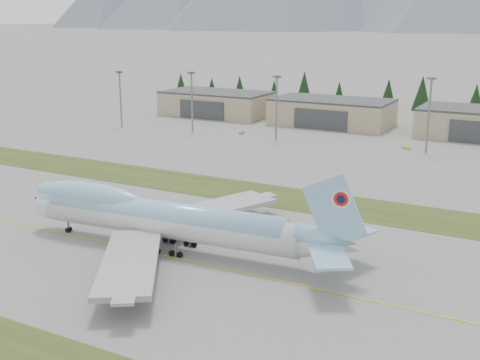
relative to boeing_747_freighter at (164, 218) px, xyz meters
The scene contains 10 objects.
ground 8.09m from the boeing_747_freighter, 144.39° to the right, with size 7000.00×7000.00×0.00m, color slate.
grass_strip_far 42.57m from the boeing_747_freighter, 95.89° to the left, with size 400.00×18.00×0.08m, color #2E4117.
taxiway_line_main 8.09m from the boeing_747_freighter, 144.39° to the right, with size 400.00×0.40×0.02m, color gold.
boeing_747_freighter is the anchor object (origin of this frame).
hangar_left 164.54m from the boeing_747_freighter, 116.85° to the left, with size 48.00×26.60×10.80m.
hangar_center 148.07m from the boeing_747_freighter, 97.50° to the left, with size 48.00×26.60×10.80m.
floodlight_masts 114.21m from the boeing_747_freighter, 109.56° to the left, with size 123.54×10.83×24.67m.
service_vehicle_a 120.35m from the boeing_747_freighter, 111.01° to the left, with size 1.59×3.94×1.34m, color silver.
service_vehicle_b 115.71m from the boeing_747_freighter, 80.39° to the left, with size 1.26×3.57×1.18m, color gold.
conifer_belt 207.77m from the boeing_747_freighter, 87.44° to the left, with size 273.06×14.15×16.58m.
Camera 1 is at (68.23, -85.42, 42.90)m, focal length 45.00 mm.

